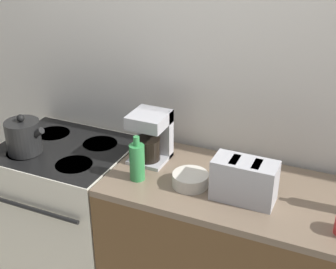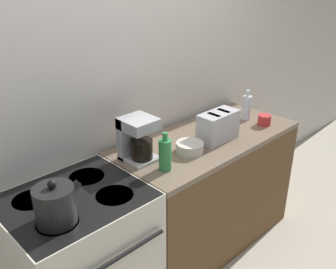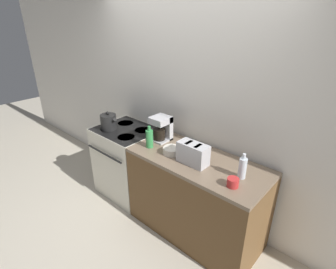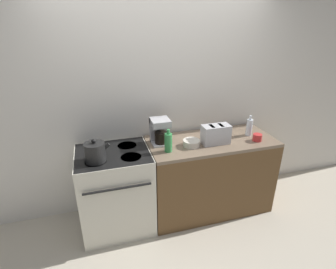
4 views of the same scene
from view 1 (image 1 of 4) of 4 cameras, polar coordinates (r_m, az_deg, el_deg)
name	(u,v)px [view 1 (image 1 of 4)]	position (r m, az deg, el deg)	size (l,w,h in m)	color
wall_back	(183,80)	(2.68, 1.78, 6.64)	(8.00, 0.05, 2.60)	silver
stove	(70,211)	(3.04, -11.86, -9.10)	(0.75, 0.68, 0.92)	silver
counter_block	(241,261)	(2.66, 8.85, -15.03)	(1.44, 0.65, 0.92)	brown
kettle	(24,137)	(2.77, -17.19, -0.26)	(0.25, 0.20, 0.23)	black
toaster	(244,180)	(2.25, 9.27, -5.55)	(0.30, 0.15, 0.21)	#BCBCC1
coffee_maker	(151,135)	(2.56, -2.08, -0.03)	(0.20, 0.21, 0.28)	#B7B7BC
bottle_green	(137,161)	(2.39, -3.79, -3.30)	(0.08, 0.08, 0.24)	#338C47
bowl	(190,180)	(2.37, 2.75, -5.52)	(0.18, 0.18, 0.07)	beige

